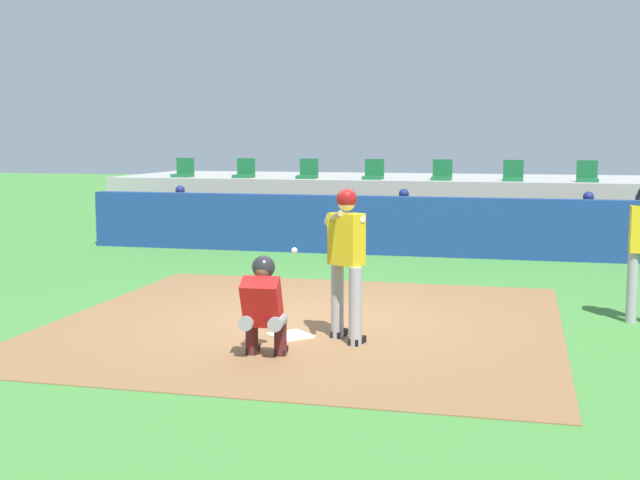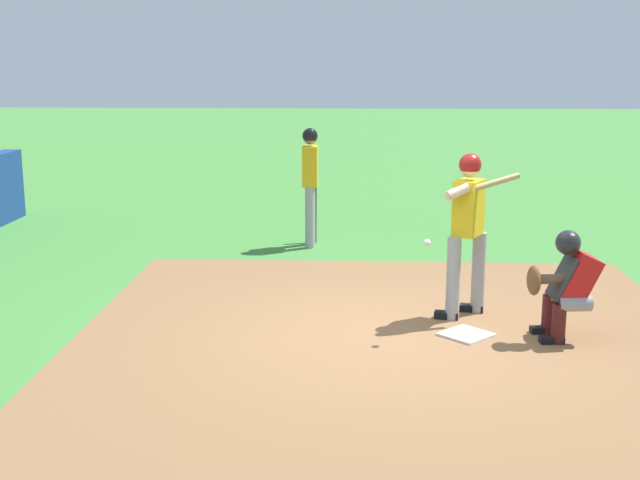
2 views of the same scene
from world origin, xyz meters
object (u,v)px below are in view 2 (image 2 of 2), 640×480
(batter_at_plate, at_px, (468,225))
(on_deck_batter, at_px, (310,179))
(home_plate, at_px, (466,334))
(catcher_crouched, at_px, (565,281))

(batter_at_plate, bearing_deg, on_deck_batter, 28.45)
(batter_at_plate, xyz_separation_m, on_deck_batter, (3.51, 1.90, -0.02))
(home_plate, height_order, on_deck_batter, on_deck_batter)
(home_plate, bearing_deg, batter_at_plate, -5.17)
(home_plate, distance_m, catcher_crouched, 1.12)
(catcher_crouched, bearing_deg, on_deck_batter, 33.50)
(batter_at_plate, bearing_deg, catcher_crouched, -128.68)
(home_plate, bearing_deg, catcher_crouched, -91.58)
(on_deck_batter, bearing_deg, home_plate, -156.35)
(batter_at_plate, height_order, on_deck_batter, batter_at_plate)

